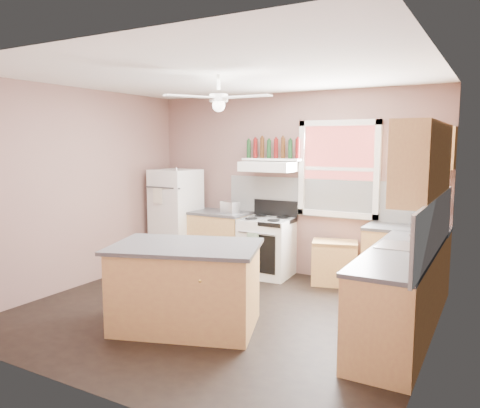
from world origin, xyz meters
The scene contains 32 objects.
floor centered at (0.00, 0.00, 0.00)m, with size 4.50×4.50×0.00m, color black.
ceiling centered at (0.00, 0.00, 2.70)m, with size 4.50×4.50×0.00m, color white.
wall_back centered at (0.00, 2.02, 1.35)m, with size 4.50×0.05×2.70m, color #7B5A52.
wall_right centered at (2.27, 0.00, 1.35)m, with size 0.05×4.00×2.70m, color #7B5A52.
wall_left centered at (-2.27, 0.00, 1.35)m, with size 0.05×4.00×2.70m, color #7B5A52.
backsplash_back centered at (0.45, 1.99, 1.18)m, with size 2.90×0.03×0.55m, color white.
backsplash_right centered at (2.23, 0.30, 1.18)m, with size 0.03×2.60×0.55m, color white.
window_view centered at (0.75, 1.98, 1.60)m, with size 1.00×0.02×1.20m, color maroon.
window_frame centered at (0.75, 1.96, 1.60)m, with size 1.16×0.07×1.36m, color white.
refrigerator centered at (-1.79, 1.55, 0.77)m, with size 0.65×0.64×1.54m, color white.
base_cabinet_left centered at (-1.06, 1.70, 0.43)m, with size 0.90×0.60×0.86m, color tan.
counter_left centered at (-1.06, 1.70, 0.88)m, with size 0.92×0.62×0.04m, color #424244.
toaster centered at (-0.83, 1.64, 0.99)m, with size 0.28×0.16×0.18m, color silver.
stove centered at (-0.21, 1.66, 0.43)m, with size 0.71×0.64×0.86m, color white.
range_hood centered at (-0.23, 1.75, 1.62)m, with size 0.78×0.50×0.14m, color white.
bottle_shelf centered at (-0.23, 1.87, 1.72)m, with size 0.90×0.26×0.03m, color white.
cart centered at (0.80, 1.75, 0.31)m, with size 0.61×0.41×0.61m, color tan.
base_cabinet_corner centered at (1.75, 1.70, 0.43)m, with size 1.00×0.60×0.86m, color tan.
base_cabinet_right centered at (1.95, 0.30, 0.43)m, with size 0.60×2.20×0.86m, color tan.
counter_corner centered at (1.75, 1.70, 0.88)m, with size 1.02×0.62×0.04m, color #424244.
counter_right centered at (1.94, 0.30, 0.88)m, with size 0.62×2.22×0.04m, color #424244.
sink centered at (1.94, 0.50, 0.90)m, with size 0.55×0.45×0.03m, color silver.
faucet centered at (2.10, 0.50, 0.97)m, with size 0.03×0.03×0.14m, color silver.
upper_cabinet_right centered at (2.08, 0.50, 1.78)m, with size 0.33×1.80×0.76m, color tan.
upper_cabinet_corner centered at (1.95, 1.83, 1.90)m, with size 0.60×0.33×0.52m, color tan.
paper_towel centered at (2.07, 1.86, 1.25)m, with size 0.12×0.12×0.26m, color white.
island centered at (-0.10, -0.52, 0.43)m, with size 1.45×0.92×0.86m, color tan.
island_top centered at (-0.10, -0.52, 0.88)m, with size 1.53×1.00×0.04m, color #424244.
ceiling_fan_hub centered at (0.00, 0.00, 2.45)m, with size 0.20×0.20×0.08m, color white.
soap_bottle centered at (2.05, 0.50, 1.01)m, with size 0.08×0.08×0.22m, color silver.
red_caddy centered at (2.03, 0.92, 0.95)m, with size 0.18×0.12×0.10m, color red.
wine_bottles centered at (-0.23, 1.87, 1.88)m, with size 0.86×0.06×0.31m.
Camera 1 is at (2.76, -4.44, 1.95)m, focal length 35.00 mm.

